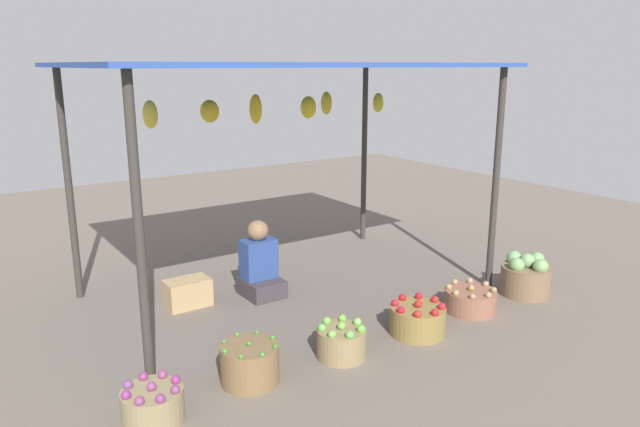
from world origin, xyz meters
name	(u,v)px	position (x,y,z in m)	size (l,w,h in m)	color
ground_plane	(289,291)	(0.00, 0.00, 0.00)	(14.00, 14.00, 0.00)	#6A5F54
market_stall_structure	(285,79)	(-0.01, 0.00, 2.14)	(3.94, 2.44, 2.30)	#38332D
vendor_person	(260,267)	(-0.29, 0.09, 0.30)	(0.36, 0.44, 0.78)	#3D363B
basket_purple_onions	(153,405)	(-1.94, -1.47, 0.12)	(0.41, 0.41, 0.29)	#897C54
basket_green_chilies	(250,364)	(-1.18, -1.37, 0.15)	(0.43, 0.43, 0.32)	brown
basket_green_apples	(341,342)	(-0.39, -1.44, 0.13)	(0.40, 0.40, 0.30)	#8C764E
basket_red_apples	(418,320)	(0.41, -1.48, 0.13)	(0.48, 0.48, 0.31)	olive
basket_potatoes	(470,300)	(1.16, -1.40, 0.11)	(0.49, 0.49, 0.26)	#8D5B45
basket_cabbages	(526,277)	(1.95, -1.43, 0.19)	(0.50, 0.50, 0.43)	brown
wooden_crate_near_vendor	(188,293)	(-1.01, 0.23, 0.13)	(0.42, 0.26, 0.27)	tan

